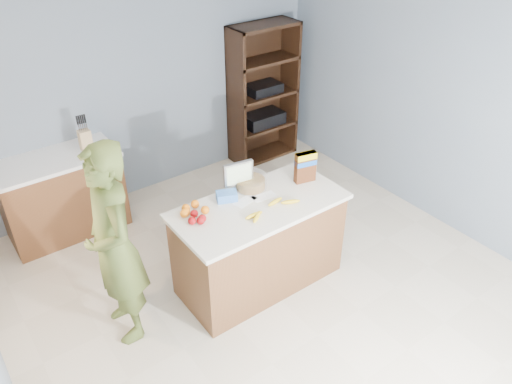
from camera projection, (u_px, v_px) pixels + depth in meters
floor at (278, 298)px, 4.67m from camera, size 4.50×5.00×0.02m
walls at (283, 140)px, 3.76m from camera, size 4.52×5.02×2.51m
counter_peninsula at (259, 247)px, 4.64m from camera, size 1.56×0.76×0.90m
back_cabinet at (63, 195)px, 5.31m from camera, size 1.24×0.62×0.90m
shelving_unit at (261, 96)px, 6.55m from camera, size 0.90×0.40×1.80m
person at (114, 247)px, 3.90m from camera, size 0.46×0.67×1.79m
knife_block at (85, 139)px, 5.16m from camera, size 0.12×0.10×0.31m
envelopes at (255, 199)px, 4.45m from camera, size 0.41×0.18×0.00m
bananas at (269, 209)px, 4.28m from camera, size 0.56×0.19×0.04m
apples at (197, 218)px, 4.14m from camera, size 0.15×0.19×0.07m
oranges at (191, 209)px, 4.25m from camera, size 0.24×0.20×0.07m
blue_carton at (227, 196)px, 4.41m from camera, size 0.21×0.18×0.08m
salad_bowl at (250, 182)px, 4.57m from camera, size 0.30×0.30×0.13m
tv at (238, 175)px, 4.49m from camera, size 0.28×0.12×0.28m
cereal_box at (305, 165)px, 4.60m from camera, size 0.21×0.12×0.30m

